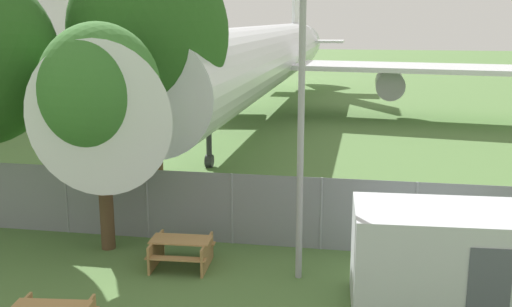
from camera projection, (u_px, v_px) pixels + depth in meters
perimeter_fence at (232, 209)px, 17.10m from camera, size 56.07×0.07×2.09m
airplane at (261, 59)px, 37.76m from camera, size 39.22×47.51×11.90m
portable_cabin at (447, 261)px, 13.08m from camera, size 4.20×2.47×2.35m
picnic_bench_open_grass at (181, 249)px, 15.62m from camera, size 1.64×1.48×0.76m
tree_near_hangar at (149, 34)px, 20.30m from camera, size 5.44×5.44×8.85m
tree_behind_benches at (100, 91)px, 15.97m from camera, size 3.26×3.26×6.29m
light_mast at (302, 85)px, 13.99m from camera, size 0.44×0.44×7.95m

